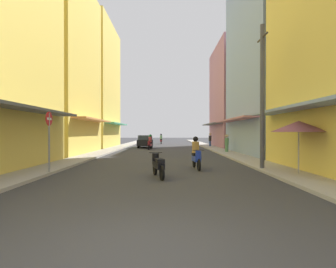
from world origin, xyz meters
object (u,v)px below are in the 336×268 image
object	(u,v)px
parked_car	(146,141)
street_sign_no_entry	(50,134)
motorbike_red	(162,139)
motorbike_blue	(197,155)
pedestrian_crossing	(211,139)
utility_pole	(263,96)
vendor_umbrella	(300,126)
motorbike_maroon	(151,143)
motorbike_black	(159,165)
pedestrian_far	(227,142)

from	to	relation	value
parked_car	street_sign_no_entry	distance (m)	19.50
motorbike_red	motorbike_blue	bearing A→B (deg)	-84.89
pedestrian_crossing	utility_pole	world-z (taller)	utility_pole
vendor_umbrella	motorbike_maroon	bearing A→B (deg)	113.80
utility_pole	street_sign_no_entry	size ratio (longest dim) A/B	2.56
motorbike_maroon	motorbike_blue	size ratio (longest dim) A/B	1.00
motorbike_black	pedestrian_far	bearing A→B (deg)	65.51
motorbike_maroon	motorbike_black	xyz separation A→B (m)	(1.46, -16.33, -0.20)
motorbike_black	pedestrian_crossing	bearing A→B (deg)	75.30
parked_car	utility_pole	distance (m)	19.68
motorbike_blue	street_sign_no_entry	world-z (taller)	street_sign_no_entry
motorbike_red	motorbike_maroon	bearing A→B (deg)	-93.36
motorbike_maroon	pedestrian_far	xyz separation A→B (m)	(6.91, -4.38, 0.21)
motorbike_maroon	motorbike_blue	xyz separation A→B (m)	(3.22, -14.01, 0.00)
pedestrian_crossing	parked_car	bearing A→B (deg)	-173.54
motorbike_black	pedestrian_crossing	size ratio (longest dim) A/B	1.04
motorbike_maroon	motorbike_blue	world-z (taller)	same
pedestrian_crossing	street_sign_no_entry	bearing A→B (deg)	-116.55
motorbike_red	pedestrian_crossing	bearing A→B (deg)	-54.75
vendor_umbrella	motorbike_blue	bearing A→B (deg)	151.51
parked_car	utility_pole	bearing A→B (deg)	-68.81
pedestrian_far	pedestrian_crossing	bearing A→B (deg)	89.75
motorbike_blue	vendor_umbrella	bearing A→B (deg)	-28.49
motorbike_red	vendor_umbrella	distance (m)	30.12
parked_car	vendor_umbrella	bearing A→B (deg)	-68.26
parked_car	utility_pole	xyz separation A→B (m)	(7.04, -18.17, 2.73)
utility_pole	motorbike_blue	bearing A→B (deg)	171.44
utility_pole	street_sign_no_entry	xyz separation A→B (m)	(-9.40, -1.16, -1.75)
utility_pole	street_sign_no_entry	distance (m)	9.63
motorbike_blue	street_sign_no_entry	size ratio (longest dim) A/B	0.68
parked_car	pedestrian_crossing	bearing A→B (deg)	6.46
motorbike_red	pedestrian_far	world-z (taller)	pedestrian_far
pedestrian_crossing	motorbike_red	bearing A→B (deg)	125.25
motorbike_maroon	street_sign_no_entry	world-z (taller)	street_sign_no_entry
motorbike_red	pedestrian_crossing	world-z (taller)	pedestrian_crossing
motorbike_blue	pedestrian_crossing	bearing A→B (deg)	78.68
motorbike_maroon	parked_car	bearing A→B (deg)	102.13
motorbike_maroon	utility_pole	distance (m)	16.00
motorbike_red	pedestrian_crossing	distance (m)	10.68
street_sign_no_entry	vendor_umbrella	bearing A→B (deg)	-2.75
motorbike_maroon	motorbike_red	world-z (taller)	same
pedestrian_far	vendor_umbrella	size ratio (longest dim) A/B	0.72
motorbike_maroon	pedestrian_crossing	distance (m)	8.32
motorbike_blue	motorbike_black	xyz separation A→B (m)	(-1.76, -2.32, -0.20)
vendor_umbrella	pedestrian_far	bearing A→B (deg)	90.99
vendor_umbrella	utility_pole	size ratio (longest dim) A/B	0.33
motorbike_black	parked_car	distance (m)	20.17
street_sign_no_entry	parked_car	bearing A→B (deg)	83.05
motorbike_maroon	motorbike_red	xyz separation A→B (m)	(0.78, 13.30, 0.00)
pedestrian_crossing	pedestrian_far	bearing A→B (deg)	-90.25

